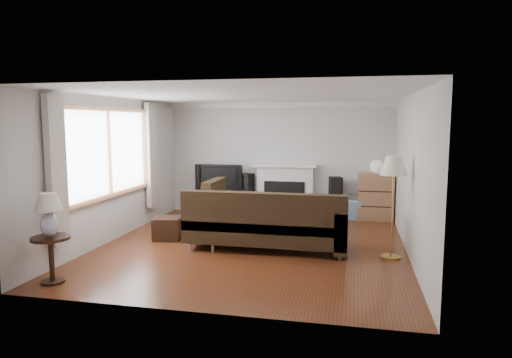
% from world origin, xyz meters
% --- Properties ---
extents(room, '(5.10, 5.60, 2.54)m').
position_xyz_m(room, '(0.00, 0.00, 1.25)').
color(room, '#572713').
rests_on(room, ground).
extents(window, '(0.12, 2.74, 1.54)m').
position_xyz_m(window, '(-2.45, -0.20, 1.55)').
color(window, brown).
rests_on(window, room).
extents(curtain_near, '(0.10, 0.35, 2.10)m').
position_xyz_m(curtain_near, '(-2.40, -1.72, 1.40)').
color(curtain_near, beige).
rests_on(curtain_near, room).
extents(curtain_far, '(0.10, 0.35, 2.10)m').
position_xyz_m(curtain_far, '(-2.40, 1.32, 1.40)').
color(curtain_far, beige).
rests_on(curtain_far, room).
extents(fireplace, '(1.40, 0.26, 1.15)m').
position_xyz_m(fireplace, '(0.15, 2.64, 0.57)').
color(fireplace, white).
rests_on(fireplace, room).
extents(tv_stand, '(1.04, 0.47, 0.52)m').
position_xyz_m(tv_stand, '(-1.30, 2.49, 0.26)').
color(tv_stand, black).
rests_on(tv_stand, ground).
extents(television, '(1.08, 0.14, 0.62)m').
position_xyz_m(television, '(-1.30, 2.49, 0.83)').
color(television, black).
rests_on(television, tv_stand).
extents(speaker_left, '(0.33, 0.36, 0.93)m').
position_xyz_m(speaker_left, '(-0.71, 2.54, 0.46)').
color(speaker_left, black).
rests_on(speaker_left, ground).
extents(speaker_right, '(0.32, 0.35, 0.90)m').
position_xyz_m(speaker_right, '(1.26, 2.54, 0.45)').
color(speaker_right, black).
rests_on(speaker_right, ground).
extents(bookshelf, '(0.73, 0.35, 1.01)m').
position_xyz_m(bookshelf, '(2.10, 2.53, 0.50)').
color(bookshelf, '#936544').
rests_on(bookshelf, ground).
extents(globe_lamp, '(0.28, 0.28, 0.28)m').
position_xyz_m(globe_lamp, '(2.10, 2.53, 1.15)').
color(globe_lamp, white).
rests_on(globe_lamp, bookshelf).
extents(sectional_sofa, '(2.84, 2.07, 0.92)m').
position_xyz_m(sectional_sofa, '(0.26, -0.05, 0.46)').
color(sectional_sofa, black).
rests_on(sectional_sofa, ground).
extents(coffee_table, '(1.24, 0.82, 0.45)m').
position_xyz_m(coffee_table, '(0.41, 1.42, 0.22)').
color(coffee_table, '#9D6A4B').
rests_on(coffee_table, ground).
extents(footstool, '(0.54, 0.54, 0.39)m').
position_xyz_m(footstool, '(-1.57, 0.14, 0.20)').
color(footstool, black).
rests_on(footstool, ground).
extents(floor_lamp, '(0.46, 0.46, 1.57)m').
position_xyz_m(floor_lamp, '(2.22, -0.20, 0.78)').
color(floor_lamp, '#B38C3E').
rests_on(floor_lamp, ground).
extents(side_table, '(0.49, 0.49, 0.61)m').
position_xyz_m(side_table, '(-2.15, -2.26, 0.31)').
color(side_table, black).
rests_on(side_table, ground).
extents(table_lamp, '(0.34, 0.34, 0.56)m').
position_xyz_m(table_lamp, '(-2.15, -2.26, 0.89)').
color(table_lamp, silver).
rests_on(table_lamp, side_table).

